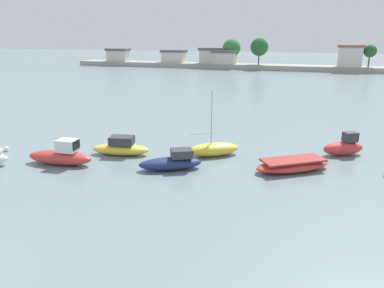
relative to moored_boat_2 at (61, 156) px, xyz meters
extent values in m
ellipsoid|color=#C63833|center=(-0.11, -0.01, -0.14)|extent=(5.12, 2.03, 1.03)
cube|color=silver|center=(0.59, 0.06, 0.82)|extent=(1.50, 1.21, 0.89)
cube|color=black|center=(1.29, 0.13, 0.90)|extent=(0.18, 0.97, 0.62)
ellipsoid|color=yellow|center=(3.03, 3.39, -0.22)|extent=(4.77, 2.44, 0.87)
cube|color=#333338|center=(3.14, 3.41, 0.53)|extent=(2.02, 1.57, 0.63)
cube|color=black|center=(4.03, 3.59, 0.59)|extent=(0.30, 1.11, 0.44)
ellipsoid|color=navy|center=(7.98, 1.50, -0.22)|extent=(4.63, 3.44, 0.87)
cube|color=#333338|center=(8.69, 1.88, 0.49)|extent=(1.82, 1.66, 0.57)
cube|color=black|center=(9.34, 2.22, 0.55)|extent=(0.53, 0.91, 0.40)
ellipsoid|color=yellow|center=(10.06, 5.46, -0.15)|extent=(4.32, 3.62, 1.02)
cylinder|color=silver|center=(9.90, 5.36, 2.40)|extent=(0.10, 0.10, 4.09)
cylinder|color=#B7B7BC|center=(9.29, 4.94, 1.21)|extent=(1.58, 1.10, 0.08)
ellipsoid|color=#C63833|center=(16.19, 3.97, -0.30)|extent=(5.68, 4.79, 0.72)
cube|color=maroon|center=(16.19, 3.97, 0.13)|extent=(4.59, 3.90, 0.13)
ellipsoid|color=#C63833|center=(19.73, 8.82, -0.11)|extent=(3.52, 2.74, 1.09)
cube|color=#333338|center=(20.17, 9.06, 0.81)|extent=(1.26, 1.16, 0.75)
cube|color=black|center=(20.61, 9.31, 0.88)|extent=(0.40, 0.63, 0.53)
sphere|color=white|center=(-6.36, 1.28, -0.45)|extent=(0.41, 0.41, 0.41)
cube|color=#9E998C|center=(3.39, 82.46, 0.00)|extent=(112.16, 7.39, 1.32)
cube|color=beige|center=(-40.88, 81.76, 2.20)|extent=(6.40, 3.23, 3.09)
cube|color=#565156|center=(-40.88, 81.76, 4.10)|extent=(7.04, 3.56, 0.70)
cube|color=beige|center=(-23.14, 83.25, 2.07)|extent=(6.78, 3.40, 2.82)
cube|color=#565156|center=(-23.14, 83.25, 3.83)|extent=(7.45, 3.74, 0.70)
cube|color=beige|center=(-10.94, 82.79, 2.45)|extent=(6.95, 4.71, 3.59)
cube|color=#565156|center=(-10.94, 82.79, 4.60)|extent=(7.65, 5.18, 0.70)
cube|color=beige|center=(-7.39, 81.48, 2.16)|extent=(6.01, 4.62, 3.01)
cube|color=#565156|center=(-7.39, 81.48, 4.02)|extent=(6.61, 5.08, 0.70)
cube|color=beige|center=(24.95, 81.62, 3.02)|extent=(5.64, 3.60, 4.72)
cube|color=#995B42|center=(24.95, 81.62, 5.73)|extent=(6.21, 3.96, 0.70)
cylinder|color=brown|center=(29.50, 82.02, 1.99)|extent=(0.36, 0.36, 2.66)
sphere|color=#235B2D|center=(29.50, 82.02, 4.57)|extent=(3.12, 3.12, 3.12)
cylinder|color=brown|center=(-5.82, 83.36, 1.80)|extent=(0.36, 0.36, 2.29)
sphere|color=#387A3D|center=(-5.82, 83.36, 4.94)|extent=(4.98, 4.98, 4.98)
cylinder|color=brown|center=(2.13, 81.76, 2.03)|extent=(0.36, 0.36, 2.73)
sphere|color=#235B2D|center=(2.13, 81.76, 5.30)|extent=(4.77, 4.77, 4.77)
camera|label=1|loc=(17.15, -21.30, 8.50)|focal=34.55mm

